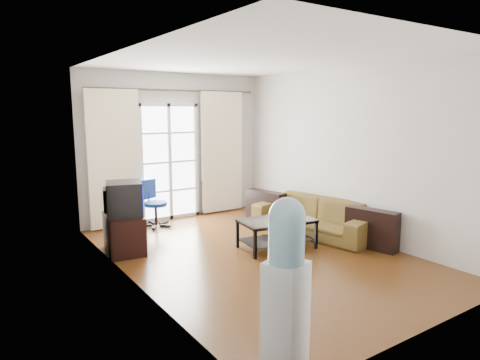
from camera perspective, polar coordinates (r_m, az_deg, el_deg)
name	(u,v)px	position (r m, az deg, el deg)	size (l,w,h in m)	color
floor	(257,254)	(6.18, 2.25, -9.86)	(5.20, 5.20, 0.00)	brown
ceiling	(258,59)	(5.88, 2.42, 15.85)	(5.20, 5.20, 0.00)	white
wall_back	(175,147)	(8.11, -8.62, 4.42)	(3.60, 0.02, 2.70)	beige
wall_front	(433,189)	(4.10, 24.32, -1.12)	(3.60, 0.02, 2.70)	beige
wall_left	(130,171)	(5.04, -14.43, 1.23)	(0.02, 5.20, 2.70)	beige
wall_right	(348,153)	(7.09, 14.18, 3.53)	(0.02, 5.20, 2.70)	beige
french_door	(170,162)	(8.03, -9.37, 2.38)	(1.16, 0.06, 2.15)	white
curtain_rod	(176,90)	(8.00, -8.49, 11.74)	(0.04, 0.04, 3.30)	#4C3F2D
curtain_left	(114,159)	(7.58, -16.43, 2.66)	(0.90, 0.07, 2.35)	#FFF4CD
curtain_right	(222,152)	(8.47, -2.42, 3.71)	(0.90, 0.07, 2.35)	#FFF4CD
radiator	(215,196)	(8.54, -3.31, -2.16)	(0.64, 0.12, 0.64)	gray
sofa	(313,217)	(7.15, 9.75, -4.83)	(1.21, 2.16, 0.60)	brown
coffee_table	(277,230)	(6.38, 4.91, -6.61)	(1.15, 0.76, 0.44)	silver
bowl	(278,216)	(6.42, 5.15, -4.85)	(0.21, 0.21, 0.05)	#2D7C43
book	(276,216)	(6.52, 4.86, -4.74)	(0.24, 0.28, 0.02)	#A41914
remote	(277,218)	(6.37, 4.99, -5.10)	(0.15, 0.04, 0.02)	black
tv_stand	(124,234)	(6.42, -15.19, -6.90)	(0.50, 0.74, 0.54)	black
crt_tv	(123,199)	(6.30, -15.39, -2.41)	(0.63, 0.64, 0.48)	black
task_chair	(155,213)	(7.69, -11.28, -4.30)	(0.71, 0.71, 0.82)	black
water_cooler	(286,283)	(3.36, 6.13, -13.54)	(0.36, 0.36, 1.40)	white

